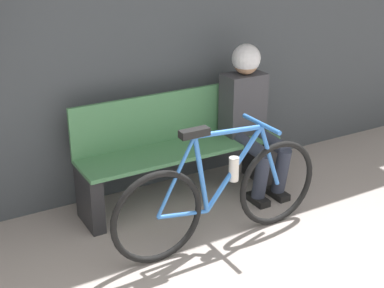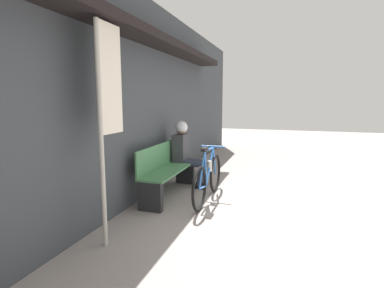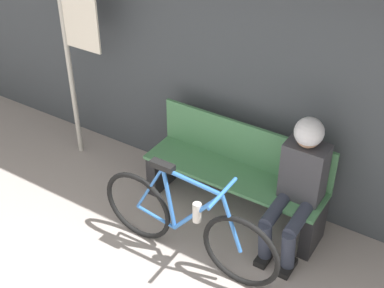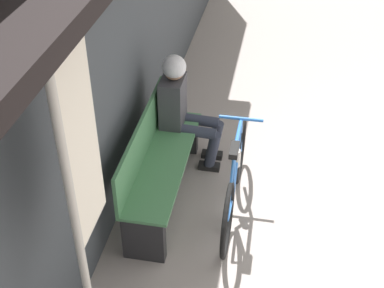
{
  "view_description": "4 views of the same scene",
  "coord_description": "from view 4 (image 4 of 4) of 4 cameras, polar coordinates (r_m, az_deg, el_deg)",
  "views": [
    {
      "loc": [
        -1.63,
        -0.83,
        2.08
      ],
      "look_at": [
        0.1,
        2.18,
        0.64
      ],
      "focal_mm": 50.0,
      "sensor_mm": 36.0,
      "label": 1
    },
    {
      "loc": [
        -4.29,
        0.71,
        1.59
      ],
      "look_at": [
        0.09,
        2.12,
        0.91
      ],
      "focal_mm": 28.0,
      "sensor_mm": 36.0,
      "label": 2
    },
    {
      "loc": [
        1.88,
        -0.74,
        3.28
      ],
      "look_at": [
        -0.01,
        2.22,
        0.87
      ],
      "focal_mm": 50.0,
      "sensor_mm": 36.0,
      "label": 3
    },
    {
      "loc": [
        -3.52,
        1.58,
        3.49
      ],
      "look_at": [
        -0.06,
        2.22,
        0.88
      ],
      "focal_mm": 50.0,
      "sensor_mm": 36.0,
      "label": 4
    }
  ],
  "objects": [
    {
      "name": "banner_pole",
      "position": [
        2.96,
        -11.69,
        -4.76
      ],
      "size": [
        0.45,
        0.05,
        2.4
      ],
      "color": "#B7B2A8",
      "rests_on": "ground_plane"
    },
    {
      "name": "person_seated",
      "position": [
        5.24,
        -1.01,
        4.35
      ],
      "size": [
        0.34,
        0.61,
        1.21
      ],
      "color": "#2D3342",
      "rests_on": "ground_plane"
    },
    {
      "name": "park_bench_near",
      "position": [
        4.95,
        -3.62,
        -2.08
      ],
      "size": [
        1.63,
        0.42,
        0.86
      ],
      "color": "#477F51",
      "rests_on": "ground_plane"
    },
    {
      "name": "storefront_wall",
      "position": [
        4.2,
        -9.87,
        10.22
      ],
      "size": [
        12.0,
        0.56,
        3.2
      ],
      "color": "#3D4247",
      "rests_on": "ground_plane"
    },
    {
      "name": "bicycle",
      "position": [
        4.84,
        4.56,
        -3.8
      ],
      "size": [
        1.63,
        0.4,
        0.88
      ],
      "color": "black",
      "rests_on": "ground_plane"
    }
  ]
}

